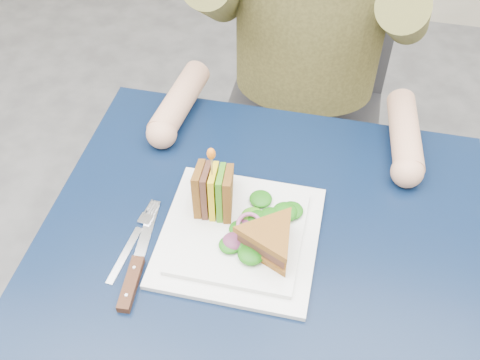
% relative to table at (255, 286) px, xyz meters
% --- Properties ---
extents(table, '(0.75, 0.75, 0.73)m').
position_rel_table_xyz_m(table, '(0.00, 0.00, 0.00)').
color(table, black).
rests_on(table, ground).
extents(chair, '(0.42, 0.40, 0.93)m').
position_rel_table_xyz_m(chair, '(0.00, 0.72, -0.11)').
color(chair, '#47474C').
rests_on(chair, ground).
extents(plate, '(0.26, 0.26, 0.02)m').
position_rel_table_xyz_m(plate, '(-0.04, 0.04, 0.09)').
color(plate, white).
rests_on(plate, table).
extents(sandwich_flat, '(0.16, 0.16, 0.05)m').
position_rel_table_xyz_m(sandwich_flat, '(0.02, 0.01, 0.12)').
color(sandwich_flat, brown).
rests_on(sandwich_flat, plate).
extents(sandwich_upright, '(0.09, 0.15, 0.15)m').
position_rel_table_xyz_m(sandwich_upright, '(-0.09, 0.08, 0.13)').
color(sandwich_upright, brown).
rests_on(sandwich_upright, plate).
extents(fork, '(0.04, 0.18, 0.01)m').
position_rel_table_xyz_m(fork, '(-0.21, -0.01, 0.08)').
color(fork, silver).
rests_on(fork, table).
extents(knife, '(0.04, 0.22, 0.02)m').
position_rel_table_xyz_m(knife, '(-0.18, -0.07, 0.09)').
color(knife, silver).
rests_on(knife, table).
extents(toothpick, '(0.01, 0.01, 0.06)m').
position_rel_table_xyz_m(toothpick, '(-0.09, 0.08, 0.20)').
color(toothpick, tan).
rests_on(toothpick, sandwich_upright).
extents(toothpick_frill, '(0.01, 0.01, 0.02)m').
position_rel_table_xyz_m(toothpick_frill, '(-0.09, 0.08, 0.23)').
color(toothpick_frill, orange).
rests_on(toothpick_frill, sandwich_upright).
extents(lettuce_spill, '(0.15, 0.13, 0.02)m').
position_rel_table_xyz_m(lettuce_spill, '(-0.03, 0.05, 0.11)').
color(lettuce_spill, '#337A14').
rests_on(lettuce_spill, plate).
extents(onion_ring, '(0.04, 0.04, 0.02)m').
position_rel_table_xyz_m(onion_ring, '(-0.02, 0.04, 0.11)').
color(onion_ring, '#9E4C7A').
rests_on(onion_ring, plate).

